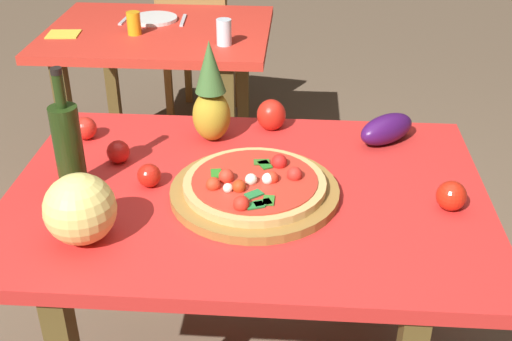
{
  "coord_description": "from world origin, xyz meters",
  "views": [
    {
      "loc": [
        0.13,
        -1.51,
        1.69
      ],
      "look_at": [
        0.02,
        0.02,
        0.81
      ],
      "focal_mm": 45.6,
      "sensor_mm": 36.0,
      "label": 1
    }
  ],
  "objects_px": {
    "drinking_glass_water": "(224,32)",
    "dinner_plate": "(154,19)",
    "display_table": "(247,216)",
    "pineapple_left": "(211,97)",
    "pizza_board": "(255,192)",
    "bell_pepper": "(271,115)",
    "eggplant": "(387,129)",
    "napkin_folded": "(63,34)",
    "melon": "(80,209)",
    "fork_utensil": "(126,19)",
    "tomato_beside_pepper": "(85,128)",
    "knife_utensil": "(183,20)",
    "background_table": "(160,51)",
    "pizza": "(255,183)",
    "tomato_at_corner": "(451,196)",
    "tomato_by_bottle": "(149,176)",
    "tomato_near_board": "(118,152)",
    "dining_chair": "(199,42)",
    "wine_bottle": "(68,146)",
    "drinking_glass_juice": "(134,23)"
  },
  "relations": [
    {
      "from": "tomato_beside_pepper",
      "to": "napkin_folded",
      "type": "xyz_separation_m",
      "value": [
        -0.41,
        1.0,
        -0.03
      ]
    },
    {
      "from": "pineapple_left",
      "to": "fork_utensil",
      "type": "height_order",
      "value": "pineapple_left"
    },
    {
      "from": "melon",
      "to": "napkin_folded",
      "type": "bearing_deg",
      "value": 110.3
    },
    {
      "from": "display_table",
      "to": "pizza_board",
      "type": "bearing_deg",
      "value": -54.28
    },
    {
      "from": "wine_bottle",
      "to": "bell_pepper",
      "type": "bearing_deg",
      "value": 38.73
    },
    {
      "from": "knife_utensil",
      "to": "pizza_board",
      "type": "bearing_deg",
      "value": -77.2
    },
    {
      "from": "display_table",
      "to": "melon",
      "type": "bearing_deg",
      "value": -145.45
    },
    {
      "from": "tomato_by_bottle",
      "to": "drinking_glass_juice",
      "type": "xyz_separation_m",
      "value": [
        -0.35,
        1.3,
        0.02
      ]
    },
    {
      "from": "drinking_glass_water",
      "to": "tomato_at_corner",
      "type": "bearing_deg",
      "value": -59.51
    },
    {
      "from": "tomato_near_board",
      "to": "fork_utensil",
      "type": "xyz_separation_m",
      "value": [
        -0.33,
        1.39,
        -0.03
      ]
    },
    {
      "from": "tomato_beside_pepper",
      "to": "napkin_folded",
      "type": "relative_size",
      "value": 0.51
    },
    {
      "from": "pizza_board",
      "to": "napkin_folded",
      "type": "relative_size",
      "value": 3.23
    },
    {
      "from": "eggplant",
      "to": "napkin_folded",
      "type": "bearing_deg",
      "value": 144.48
    },
    {
      "from": "tomato_near_board",
      "to": "dinner_plate",
      "type": "bearing_deg",
      "value": 97.67
    },
    {
      "from": "pizza_board",
      "to": "dinner_plate",
      "type": "distance_m",
      "value": 1.66
    },
    {
      "from": "pizza",
      "to": "tomato_at_corner",
      "type": "height_order",
      "value": "pizza"
    },
    {
      "from": "dinner_plate",
      "to": "display_table",
      "type": "bearing_deg",
      "value": -69.24
    },
    {
      "from": "pizza",
      "to": "tomato_beside_pepper",
      "type": "xyz_separation_m",
      "value": [
        -0.55,
        0.3,
        -0.01
      ]
    },
    {
      "from": "tomato_near_board",
      "to": "knife_utensil",
      "type": "distance_m",
      "value": 1.39
    },
    {
      "from": "background_table",
      "to": "knife_utensil",
      "type": "distance_m",
      "value": 0.2
    },
    {
      "from": "eggplant",
      "to": "wine_bottle",
      "type": "bearing_deg",
      "value": -158.74
    },
    {
      "from": "drinking_glass_water",
      "to": "dinner_plate",
      "type": "xyz_separation_m",
      "value": [
        -0.38,
        0.33,
        -0.05
      ]
    },
    {
      "from": "tomato_at_corner",
      "to": "pineapple_left",
      "type": "bearing_deg",
      "value": 152.2
    },
    {
      "from": "tomato_beside_pepper",
      "to": "dinner_plate",
      "type": "xyz_separation_m",
      "value": [
        -0.05,
        1.25,
        -0.03
      ]
    },
    {
      "from": "display_table",
      "to": "pineapple_left",
      "type": "bearing_deg",
      "value": 114.49
    },
    {
      "from": "pineapple_left",
      "to": "knife_utensil",
      "type": "distance_m",
      "value": 1.26
    },
    {
      "from": "background_table",
      "to": "tomato_beside_pepper",
      "type": "height_order",
      "value": "tomato_beside_pepper"
    },
    {
      "from": "display_table",
      "to": "drinking_glass_water",
      "type": "relative_size",
      "value": 11.61
    },
    {
      "from": "background_table",
      "to": "pizza",
      "type": "height_order",
      "value": "pizza"
    },
    {
      "from": "display_table",
      "to": "background_table",
      "type": "relative_size",
      "value": 1.26
    },
    {
      "from": "dinner_plate",
      "to": "knife_utensil",
      "type": "height_order",
      "value": "dinner_plate"
    },
    {
      "from": "fork_utensil",
      "to": "dinner_plate",
      "type": "bearing_deg",
      "value": 4.07
    },
    {
      "from": "drinking_glass_juice",
      "to": "dinner_plate",
      "type": "distance_m",
      "value": 0.22
    },
    {
      "from": "melon",
      "to": "napkin_folded",
      "type": "height_order",
      "value": "melon"
    },
    {
      "from": "display_table",
      "to": "tomato_beside_pepper",
      "type": "relative_size",
      "value": 18.33
    },
    {
      "from": "dinner_plate",
      "to": "fork_utensil",
      "type": "relative_size",
      "value": 1.22
    },
    {
      "from": "display_table",
      "to": "dining_chair",
      "type": "height_order",
      "value": "dining_chair"
    },
    {
      "from": "dinner_plate",
      "to": "bell_pepper",
      "type": "bearing_deg",
      "value": -61.26
    },
    {
      "from": "tomato_by_bottle",
      "to": "knife_utensil",
      "type": "relative_size",
      "value": 0.36
    },
    {
      "from": "wine_bottle",
      "to": "tomato_by_bottle",
      "type": "bearing_deg",
      "value": 7.65
    },
    {
      "from": "drinking_glass_water",
      "to": "dinner_plate",
      "type": "height_order",
      "value": "drinking_glass_water"
    },
    {
      "from": "pizza_board",
      "to": "bell_pepper",
      "type": "relative_size",
      "value": 4.43
    },
    {
      "from": "drinking_glass_water",
      "to": "fork_utensil",
      "type": "height_order",
      "value": "drinking_glass_water"
    },
    {
      "from": "pizza",
      "to": "tomato_by_bottle",
      "type": "distance_m",
      "value": 0.29
    },
    {
      "from": "bell_pepper",
      "to": "pizza_board",
      "type": "bearing_deg",
      "value": -93.14
    },
    {
      "from": "pizza",
      "to": "tomato_beside_pepper",
      "type": "bearing_deg",
      "value": 151.21
    },
    {
      "from": "pineapple_left",
      "to": "fork_utensil",
      "type": "distance_m",
      "value": 1.36
    },
    {
      "from": "tomato_at_corner",
      "to": "drinking_glass_water",
      "type": "distance_m",
      "value": 1.44
    },
    {
      "from": "tomato_beside_pepper",
      "to": "knife_utensil",
      "type": "distance_m",
      "value": 1.25
    },
    {
      "from": "display_table",
      "to": "drinking_glass_juice",
      "type": "distance_m",
      "value": 1.45
    }
  ]
}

